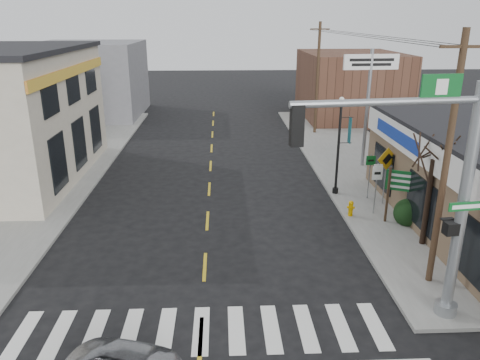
{
  "coord_description": "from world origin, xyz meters",
  "views": [
    {
      "loc": [
        0.63,
        -10.77,
        8.4
      ],
      "look_at": [
        1.31,
        5.31,
        2.8
      ],
      "focal_mm": 35.0,
      "sensor_mm": 36.0,
      "label": 1
    }
  ],
  "objects_px": {
    "guide_sign": "(402,186)",
    "utility_pole_near": "(446,162)",
    "traffic_signal_pole": "(437,181)",
    "lamp_post": "(340,139)",
    "dance_center_sign": "(370,79)",
    "utility_pole_far": "(317,77)",
    "bare_tree": "(436,143)",
    "fire_hydrant": "(351,208)"
  },
  "relations": [
    {
      "from": "guide_sign",
      "to": "utility_pole_near",
      "type": "bearing_deg",
      "value": -73.73
    },
    {
      "from": "traffic_signal_pole",
      "to": "lamp_post",
      "type": "height_order",
      "value": "traffic_signal_pole"
    },
    {
      "from": "lamp_post",
      "to": "utility_pole_near",
      "type": "height_order",
      "value": "utility_pole_near"
    },
    {
      "from": "lamp_post",
      "to": "guide_sign",
      "type": "bearing_deg",
      "value": -82.79
    },
    {
      "from": "dance_center_sign",
      "to": "traffic_signal_pole",
      "type": "bearing_deg",
      "value": -104.48
    },
    {
      "from": "dance_center_sign",
      "to": "utility_pole_far",
      "type": "bearing_deg",
      "value": 93.81
    },
    {
      "from": "lamp_post",
      "to": "utility_pole_far",
      "type": "height_order",
      "value": "utility_pole_far"
    },
    {
      "from": "guide_sign",
      "to": "utility_pole_near",
      "type": "height_order",
      "value": "utility_pole_near"
    },
    {
      "from": "guide_sign",
      "to": "utility_pole_far",
      "type": "distance_m",
      "value": 16.75
    },
    {
      "from": "bare_tree",
      "to": "utility_pole_near",
      "type": "bearing_deg",
      "value": -108.32
    },
    {
      "from": "guide_sign",
      "to": "utility_pole_near",
      "type": "relative_size",
      "value": 0.3
    },
    {
      "from": "lamp_post",
      "to": "utility_pole_far",
      "type": "bearing_deg",
      "value": 63.34
    },
    {
      "from": "fire_hydrant",
      "to": "bare_tree",
      "type": "bearing_deg",
      "value": -53.05
    },
    {
      "from": "fire_hydrant",
      "to": "utility_pole_far",
      "type": "height_order",
      "value": "utility_pole_far"
    },
    {
      "from": "fire_hydrant",
      "to": "utility_pole_far",
      "type": "xyz_separation_m",
      "value": [
        1.5,
        15.87,
        3.73
      ]
    },
    {
      "from": "traffic_signal_pole",
      "to": "guide_sign",
      "type": "bearing_deg",
      "value": 67.64
    },
    {
      "from": "guide_sign",
      "to": "utility_pole_near",
      "type": "distance_m",
      "value": 5.39
    },
    {
      "from": "traffic_signal_pole",
      "to": "bare_tree",
      "type": "bearing_deg",
      "value": 59.14
    },
    {
      "from": "guide_sign",
      "to": "utility_pole_far",
      "type": "height_order",
      "value": "utility_pole_far"
    },
    {
      "from": "guide_sign",
      "to": "fire_hydrant",
      "type": "xyz_separation_m",
      "value": [
        -1.9,
        0.68,
        -1.22
      ]
    },
    {
      "from": "traffic_signal_pole",
      "to": "utility_pole_far",
      "type": "bearing_deg",
      "value": 79.71
    },
    {
      "from": "traffic_signal_pole",
      "to": "fire_hydrant",
      "type": "xyz_separation_m",
      "value": [
        -0.07,
        7.24,
        -3.76
      ]
    },
    {
      "from": "fire_hydrant",
      "to": "utility_pole_near",
      "type": "distance_m",
      "value": 6.67
    },
    {
      "from": "fire_hydrant",
      "to": "dance_center_sign",
      "type": "bearing_deg",
      "value": 69.99
    },
    {
      "from": "dance_center_sign",
      "to": "bare_tree",
      "type": "height_order",
      "value": "dance_center_sign"
    },
    {
      "from": "guide_sign",
      "to": "lamp_post",
      "type": "distance_m",
      "value": 4.14
    },
    {
      "from": "dance_center_sign",
      "to": "utility_pole_near",
      "type": "height_order",
      "value": "utility_pole_near"
    },
    {
      "from": "lamp_post",
      "to": "utility_pole_near",
      "type": "xyz_separation_m",
      "value": [
        1.14,
        -8.23,
        1.33
      ]
    },
    {
      "from": "guide_sign",
      "to": "utility_pole_far",
      "type": "bearing_deg",
      "value": 116.12
    },
    {
      "from": "traffic_signal_pole",
      "to": "utility_pole_far",
      "type": "height_order",
      "value": "utility_pole_far"
    },
    {
      "from": "lamp_post",
      "to": "traffic_signal_pole",
      "type": "bearing_deg",
      "value": -110.32
    },
    {
      "from": "fire_hydrant",
      "to": "guide_sign",
      "type": "bearing_deg",
      "value": -19.8
    },
    {
      "from": "fire_hydrant",
      "to": "utility_pole_far",
      "type": "bearing_deg",
      "value": 84.62
    },
    {
      "from": "bare_tree",
      "to": "utility_pole_far",
      "type": "bearing_deg",
      "value": 91.78
    },
    {
      "from": "utility_pole_near",
      "to": "dance_center_sign",
      "type": "bearing_deg",
      "value": 81.29
    },
    {
      "from": "guide_sign",
      "to": "fire_hydrant",
      "type": "height_order",
      "value": "guide_sign"
    },
    {
      "from": "traffic_signal_pole",
      "to": "utility_pole_far",
      "type": "relative_size",
      "value": 0.87
    },
    {
      "from": "fire_hydrant",
      "to": "utility_pole_near",
      "type": "xyz_separation_m",
      "value": [
        1.2,
        -5.4,
        3.73
      ]
    },
    {
      "from": "guide_sign",
      "to": "lamp_post",
      "type": "height_order",
      "value": "lamp_post"
    },
    {
      "from": "fire_hydrant",
      "to": "lamp_post",
      "type": "height_order",
      "value": "lamp_post"
    },
    {
      "from": "fire_hydrant",
      "to": "dance_center_sign",
      "type": "height_order",
      "value": "dance_center_sign"
    },
    {
      "from": "utility_pole_far",
      "to": "bare_tree",
      "type": "bearing_deg",
      "value": -88.48
    }
  ]
}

